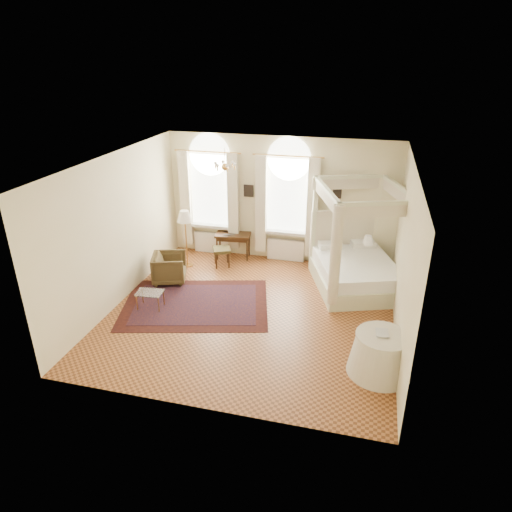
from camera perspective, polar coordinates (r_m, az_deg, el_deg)
The scene contains 18 objects.
ground at distance 10.00m, azimuth -0.60°, elevation -7.12°, with size 6.00×6.00×0.00m, color #A55E2F.
room_walls at distance 9.13m, azimuth -0.65°, elevation 3.56°, with size 6.00×6.00×6.00m.
window_left at distance 12.42m, azimuth -5.75°, elevation 6.72°, with size 1.62×0.27×3.29m.
window_right at distance 11.90m, azimuth 3.87°, elevation 5.99°, with size 1.62×0.27×3.29m.
chandelier at distance 10.21m, azimuth -3.89°, elevation 11.18°, with size 0.51×0.45×0.50m.
wall_pictures at distance 11.89m, azimuth 3.48°, elevation 8.02°, with size 2.54×0.03×0.39m.
canopy_bed at distance 11.05m, azimuth 12.46°, elevation -1.21°, with size 2.50×2.76×2.48m.
nightstand at distance 12.00m, azimuth 13.17°, elevation -0.60°, with size 0.41×0.37×0.58m, color #33200E.
nightstand_lamp at distance 11.76m, azimuth 13.81°, elevation 1.85°, with size 0.29×0.29×0.42m.
writing_desk at distance 12.36m, azimuth -2.89°, elevation 2.34°, with size 0.98×0.59×0.70m.
laptop at distance 12.27m, azimuth -3.35°, elevation 2.73°, with size 0.30×0.20×0.02m, color black.
stool at distance 11.97m, azimuth -4.30°, elevation 0.62°, with size 0.58×0.58×0.50m.
armchair at distance 11.35m, azimuth -10.77°, elevation -1.48°, with size 0.77×0.79×0.72m, color #45361D.
coffee_table at distance 10.28m, azimuth -13.13°, elevation -4.62°, with size 0.61×0.45×0.39m.
floor_lamp at distance 11.76m, azimuth -8.90°, elevation 4.58°, with size 0.39×0.39×1.53m.
oriental_rug at distance 10.41m, azimuth -7.53°, elevation -5.95°, with size 3.67×3.03×0.01m.
side_table at distance 8.42m, azimuth 15.30°, elevation -11.73°, with size 1.13×1.13×0.77m.
book at distance 8.21m, azimuth 14.76°, elevation -9.22°, with size 0.21×0.28×0.03m, color black.
Camera 1 is at (2.21, -8.25, 5.20)m, focal length 32.00 mm.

